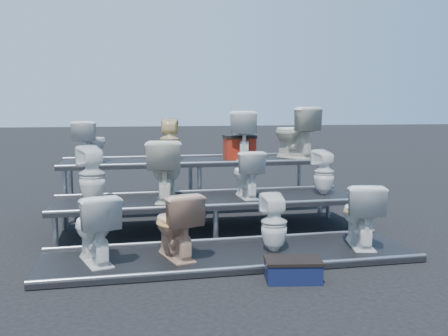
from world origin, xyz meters
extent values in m
plane|color=black|center=(0.00, 0.00, 0.00)|extent=(80.00, 80.00, 0.00)
cube|color=black|center=(0.00, -1.30, 0.03)|extent=(4.20, 1.20, 0.06)
cube|color=black|center=(0.00, 0.00, 0.23)|extent=(4.20, 1.20, 0.46)
cube|color=black|center=(0.00, 1.30, 0.43)|extent=(4.20, 1.20, 0.86)
imported|color=white|center=(-1.48, -1.30, 0.44)|extent=(0.61, 0.83, 0.75)
imported|color=tan|center=(-0.61, -1.30, 0.43)|extent=(0.59, 0.81, 0.74)
imported|color=white|center=(0.52, -1.30, 0.39)|extent=(0.31, 0.31, 0.67)
imported|color=white|center=(1.60, -1.30, 0.44)|extent=(0.60, 0.83, 0.77)
imported|color=white|center=(-1.55, 0.00, 0.84)|extent=(0.45, 0.46, 0.76)
imported|color=silver|center=(-0.60, 0.00, 0.87)|extent=(0.58, 0.87, 0.83)
imported|color=white|center=(0.53, 0.00, 0.79)|extent=(0.39, 0.66, 0.66)
imported|color=white|center=(1.69, 0.00, 0.78)|extent=(0.36, 0.36, 0.64)
imported|color=white|center=(-1.61, 1.30, 1.18)|extent=(0.59, 0.73, 0.65)
imported|color=beige|center=(-0.40, 1.30, 1.20)|extent=(0.35, 0.35, 0.67)
imported|color=white|center=(0.84, 1.30, 1.26)|extent=(0.65, 0.88, 0.80)
imported|color=silver|center=(1.70, 1.30, 1.29)|extent=(0.75, 0.96, 0.86)
cube|color=maroon|center=(0.75, 1.30, 1.03)|extent=(0.49, 0.40, 0.35)
cube|color=#0E1434|center=(0.45, -2.14, 0.10)|extent=(0.58, 0.41, 0.19)
camera|label=1|loc=(-1.21, -6.66, 1.70)|focal=40.00mm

